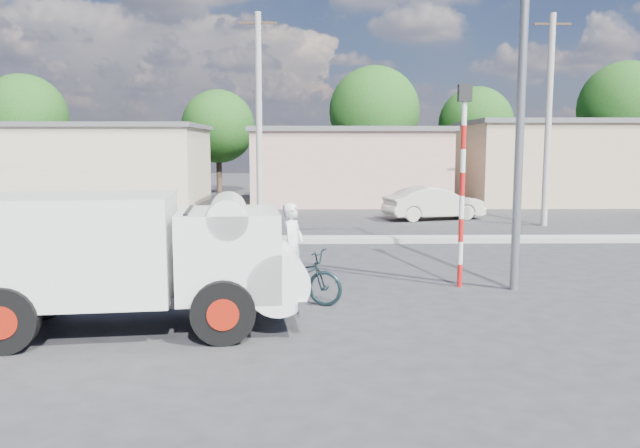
{
  "coord_description": "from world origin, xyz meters",
  "views": [
    {
      "loc": [
        -0.08,
        -11.85,
        3.06
      ],
      "look_at": [
        0.15,
        2.25,
        1.3
      ],
      "focal_mm": 35.0,
      "sensor_mm": 36.0,
      "label": 1
    }
  ],
  "objects_px": {
    "traffic_pole": "(463,168)",
    "cyclist": "(293,261)",
    "truck": "(137,256)",
    "car_cream": "(434,203)",
    "bicycle": "(293,276)",
    "streetlight": "(515,53)"
  },
  "relations": [
    {
      "from": "cyclist",
      "to": "car_cream",
      "type": "height_order",
      "value": "cyclist"
    },
    {
      "from": "truck",
      "to": "bicycle",
      "type": "height_order",
      "value": "truck"
    },
    {
      "from": "bicycle",
      "to": "traffic_pole",
      "type": "xyz_separation_m",
      "value": [
        3.62,
        1.35,
        2.06
      ]
    },
    {
      "from": "car_cream",
      "to": "streetlight",
      "type": "height_order",
      "value": "streetlight"
    },
    {
      "from": "cyclist",
      "to": "traffic_pole",
      "type": "distance_m",
      "value": 4.24
    },
    {
      "from": "car_cream",
      "to": "bicycle",
      "type": "bearing_deg",
      "value": 142.73
    },
    {
      "from": "truck",
      "to": "cyclist",
      "type": "height_order",
      "value": "truck"
    },
    {
      "from": "truck",
      "to": "bicycle",
      "type": "xyz_separation_m",
      "value": [
        2.54,
        1.79,
        -0.72
      ]
    },
    {
      "from": "bicycle",
      "to": "streetlight",
      "type": "relative_size",
      "value": 0.23
    },
    {
      "from": "car_cream",
      "to": "streetlight",
      "type": "xyz_separation_m",
      "value": [
        -0.99,
        -12.97,
        4.28
      ]
    },
    {
      "from": "truck",
      "to": "car_cream",
      "type": "distance_m",
      "value": 17.76
    },
    {
      "from": "bicycle",
      "to": "cyclist",
      "type": "relative_size",
      "value": 1.23
    },
    {
      "from": "cyclist",
      "to": "traffic_pole",
      "type": "bearing_deg",
      "value": -47.36
    },
    {
      "from": "bicycle",
      "to": "traffic_pole",
      "type": "bearing_deg",
      "value": -47.36
    },
    {
      "from": "bicycle",
      "to": "car_cream",
      "type": "xyz_separation_m",
      "value": [
        5.55,
        14.01,
        0.15
      ]
    },
    {
      "from": "traffic_pole",
      "to": "cyclist",
      "type": "bearing_deg",
      "value": -159.55
    },
    {
      "from": "cyclist",
      "to": "streetlight",
      "type": "xyz_separation_m",
      "value": [
        4.55,
        1.05,
        4.13
      ]
    },
    {
      "from": "streetlight",
      "to": "cyclist",
      "type": "bearing_deg",
      "value": -167.04
    },
    {
      "from": "truck",
      "to": "traffic_pole",
      "type": "bearing_deg",
      "value": 20.15
    },
    {
      "from": "cyclist",
      "to": "streetlight",
      "type": "height_order",
      "value": "streetlight"
    },
    {
      "from": "car_cream",
      "to": "traffic_pole",
      "type": "height_order",
      "value": "traffic_pole"
    },
    {
      "from": "truck",
      "to": "cyclist",
      "type": "distance_m",
      "value": 3.13
    }
  ]
}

